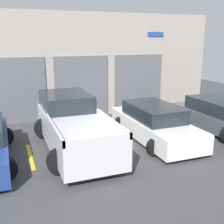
# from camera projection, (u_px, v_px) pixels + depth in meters

# --- Properties ---
(ground_plane) EXTENTS (28.00, 28.00, 0.00)m
(ground_plane) POSITION_uv_depth(u_px,v_px,m) (107.00, 135.00, 11.31)
(ground_plane) COLOR #3D3D3F
(shophouse_building) EXTENTS (13.62, 0.68, 4.98)m
(shophouse_building) POSITION_uv_depth(u_px,v_px,m) (83.00, 67.00, 13.66)
(shophouse_building) COLOR #9E9389
(shophouse_building) RESTS_ON ground
(pickup_truck) EXTENTS (2.45, 5.22, 1.75)m
(pickup_truck) POSITION_uv_depth(u_px,v_px,m) (73.00, 125.00, 9.84)
(pickup_truck) COLOR silver
(pickup_truck) RESTS_ON ground
(sedan_white) EXTENTS (2.10, 4.63, 1.33)m
(sedan_white) POSITION_uv_depth(u_px,v_px,m) (154.00, 123.00, 10.74)
(sedan_white) COLOR white
(sedan_white) RESTS_ON ground
(van_right) EXTENTS (2.20, 4.55, 1.31)m
(van_right) POSITION_uv_depth(u_px,v_px,m) (218.00, 116.00, 11.82)
(van_right) COLOR #474C51
(van_right) RESTS_ON ground
(parking_stripe_left) EXTENTS (0.12, 2.20, 0.01)m
(parking_stripe_left) POSITION_uv_depth(u_px,v_px,m) (30.00, 156.00, 9.27)
(parking_stripe_left) COLOR gold
(parking_stripe_left) RESTS_ON ground
(parking_stripe_centre) EXTENTS (0.12, 2.20, 0.01)m
(parking_stripe_centre) POSITION_uv_depth(u_px,v_px,m) (117.00, 144.00, 10.34)
(parking_stripe_centre) COLOR gold
(parking_stripe_centre) RESTS_ON ground
(parking_stripe_right) EXTENTS (0.12, 2.20, 0.01)m
(parking_stripe_right) POSITION_uv_depth(u_px,v_px,m) (187.00, 134.00, 11.41)
(parking_stripe_right) COLOR gold
(parking_stripe_right) RESTS_ON ground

